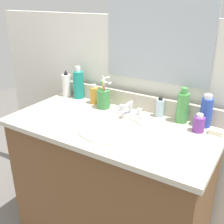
% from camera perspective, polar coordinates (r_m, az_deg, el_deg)
% --- Properties ---
extents(vanity_cabinet, '(1.04, 0.51, 0.76)m').
position_cam_1_polar(vanity_cabinet, '(1.63, -0.28, -15.57)').
color(vanity_cabinet, brown).
rests_on(vanity_cabinet, ground_plane).
extents(countertop, '(1.09, 0.55, 0.03)m').
position_cam_1_polar(countertop, '(1.42, -0.31, -3.01)').
color(countertop, beige).
rests_on(countertop, vanity_cabinet).
extents(backsplash, '(1.09, 0.02, 0.09)m').
position_cam_1_polar(backsplash, '(1.60, 4.69, 2.38)').
color(backsplash, beige).
rests_on(backsplash, countertop).
extents(back_wall, '(2.19, 0.04, 1.30)m').
position_cam_1_polar(back_wall, '(1.73, 5.44, -2.69)').
color(back_wall, white).
rests_on(back_wall, ground_plane).
extents(mirror_panel, '(0.60, 0.01, 0.56)m').
position_cam_1_polar(mirror_panel, '(1.50, 9.47, 16.68)').
color(mirror_panel, '#B2BCC6').
extents(sink_basin, '(0.34, 0.34, 0.11)m').
position_cam_1_polar(sink_basin, '(1.38, -0.13, -4.55)').
color(sink_basin, white).
rests_on(sink_basin, countertop).
extents(faucet, '(0.16, 0.10, 0.08)m').
position_cam_1_polar(faucet, '(1.51, 3.77, 0.32)').
color(faucet, silver).
rests_on(faucet, countertop).
extents(bottle_shampoo_blue, '(0.06, 0.06, 0.17)m').
position_cam_1_polar(bottle_shampoo_blue, '(1.44, 19.00, 0.06)').
color(bottle_shampoo_blue, '#2D4CB2').
rests_on(bottle_shampoo_blue, countertop).
extents(bottle_lotion_white, '(0.06, 0.06, 0.17)m').
position_cam_1_polar(bottle_lotion_white, '(1.81, -9.45, 5.61)').
color(bottle_lotion_white, white).
rests_on(bottle_lotion_white, countertop).
extents(bottle_toner_green, '(0.06, 0.06, 0.19)m').
position_cam_1_polar(bottle_toner_green, '(1.45, 14.48, 1.02)').
color(bottle_toner_green, '#4C9E4C').
rests_on(bottle_toner_green, countertop).
extents(bottle_mouthwash_teal, '(0.07, 0.07, 0.21)m').
position_cam_1_polar(bottle_mouthwash_teal, '(1.76, -6.99, 5.75)').
color(bottle_mouthwash_teal, teal).
rests_on(bottle_mouthwash_teal, countertop).
extents(bottle_oil_amber, '(0.05, 0.05, 0.12)m').
position_cam_1_polar(bottle_oil_amber, '(1.67, -3.75, 3.56)').
color(bottle_oil_amber, gold).
rests_on(bottle_oil_amber, countertop).
extents(bottle_cream_purple, '(0.06, 0.06, 0.09)m').
position_cam_1_polar(bottle_cream_purple, '(1.39, 17.62, -2.33)').
color(bottle_cream_purple, '#7A3899').
rests_on(bottle_cream_purple, countertop).
extents(bottle_gel_clear, '(0.04, 0.04, 0.11)m').
position_cam_1_polar(bottle_gel_clear, '(1.50, 9.94, 0.86)').
color(bottle_gel_clear, silver).
rests_on(bottle_gel_clear, countertop).
extents(cup_green, '(0.07, 0.07, 0.20)m').
position_cam_1_polar(cup_green, '(1.59, -1.79, 2.88)').
color(cup_green, '#3F8C47').
rests_on(cup_green, countertop).
extents(soap_bar, '(0.06, 0.04, 0.02)m').
position_cam_1_polar(soap_bar, '(1.40, 20.82, -3.84)').
color(soap_bar, white).
rests_on(soap_bar, countertop).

